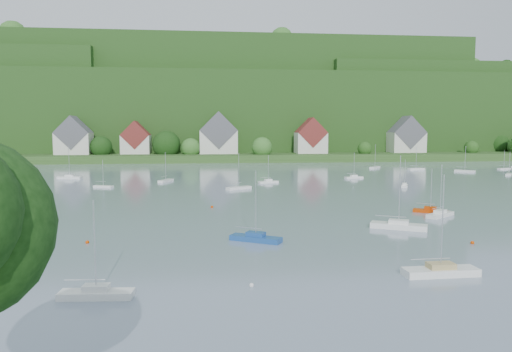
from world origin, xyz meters
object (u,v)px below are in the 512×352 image
Objects in this scene: near_sailboat_3 at (440,214)px; near_sailboat_2 at (441,270)px; near_sailboat_1 at (256,238)px; near_sailboat_5 at (430,210)px; near_sailboat_0 at (96,293)px; near_sailboat_4 at (399,225)px.

near_sailboat_2 is at bearing -153.68° from near_sailboat_3.
near_sailboat_1 is at bearing 133.55° from near_sailboat_2.
near_sailboat_2 is at bearing -80.99° from near_sailboat_5.
near_sailboat_1 is at bearing -117.36° from near_sailboat_5.
near_sailboat_0 is at bearing -98.83° from near_sailboat_1.
near_sailboat_0 is 0.79× the size of near_sailboat_4.
near_sailboat_0 is 22.97m from near_sailboat_1.
near_sailboat_4 reaches higher than near_sailboat_2.
near_sailboat_1 is 1.05× the size of near_sailboat_3.
near_sailboat_3 is at bearing -58.75° from near_sailboat_5.
near_sailboat_4 is at bearing 44.71° from near_sailboat_1.
near_sailboat_4 is at bearing 75.88° from near_sailboat_2.
near_sailboat_5 is at bearing 63.76° from near_sailboat_2.
near_sailboat_1 is 1.19× the size of near_sailboat_5.
near_sailboat_3 reaches higher than near_sailboat_0.
near_sailboat_1 is 33.98m from near_sailboat_5.
near_sailboat_3 is at bearing 66.85° from near_sailboat_4.
near_sailboat_2 is 0.94× the size of near_sailboat_4.
near_sailboat_4 is at bearing 38.01° from near_sailboat_0.
near_sailboat_0 is 1.10× the size of near_sailboat_5.
near_sailboat_1 is 20.36m from near_sailboat_4.
near_sailboat_2 reaches higher than near_sailboat_1.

